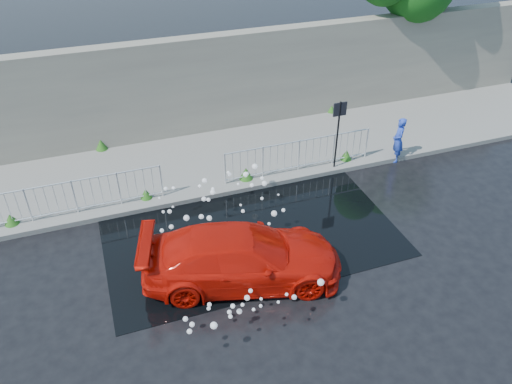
# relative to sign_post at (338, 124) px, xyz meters

# --- Properties ---
(ground) EXTENTS (90.00, 90.00, 0.00)m
(ground) POSITION_rel_sign_post_xyz_m (-4.20, -3.10, -1.72)
(ground) COLOR black
(ground) RESTS_ON ground
(pavement) EXTENTS (30.00, 4.00, 0.15)m
(pavement) POSITION_rel_sign_post_xyz_m (-4.20, 1.90, -1.65)
(pavement) COLOR slate
(pavement) RESTS_ON ground
(curb) EXTENTS (30.00, 0.25, 0.16)m
(curb) POSITION_rel_sign_post_xyz_m (-4.20, -0.10, -1.64)
(curb) COLOR slate
(curb) RESTS_ON ground
(retaining_wall) EXTENTS (30.00, 0.60, 3.50)m
(retaining_wall) POSITION_rel_sign_post_xyz_m (-4.20, 4.10, 0.18)
(retaining_wall) COLOR #6E675C
(retaining_wall) RESTS_ON pavement
(puddle) EXTENTS (8.00, 5.00, 0.01)m
(puddle) POSITION_rel_sign_post_xyz_m (-3.70, -2.10, -1.72)
(puddle) COLOR black
(puddle) RESTS_ON ground
(sign_post) EXTENTS (0.45, 0.06, 2.50)m
(sign_post) POSITION_rel_sign_post_xyz_m (0.00, 0.00, 0.00)
(sign_post) COLOR black
(sign_post) RESTS_ON ground
(railing_left) EXTENTS (5.05, 0.05, 1.10)m
(railing_left) POSITION_rel_sign_post_xyz_m (-8.20, 0.25, -0.99)
(railing_left) COLOR silver
(railing_left) RESTS_ON pavement
(railing_right) EXTENTS (5.05, 0.05, 1.10)m
(railing_right) POSITION_rel_sign_post_xyz_m (-1.20, 0.25, -0.99)
(railing_right) COLOR silver
(railing_right) RESTS_ON pavement
(weeds) EXTENTS (12.17, 3.93, 0.40)m
(weeds) POSITION_rel_sign_post_xyz_m (-4.33, 1.36, -1.40)
(weeds) COLOR #1A5617
(weeds) RESTS_ON pavement
(water_spray) EXTENTS (3.64, 5.64, 1.05)m
(water_spray) POSITION_rel_sign_post_xyz_m (-4.41, -2.65, -1.07)
(water_spray) COLOR white
(water_spray) RESTS_ON ground
(red_car) EXTENTS (5.23, 3.16, 1.42)m
(red_car) POSITION_rel_sign_post_xyz_m (-4.46, -3.78, -1.01)
(red_car) COLOR red
(red_car) RESTS_ON ground
(person) EXTENTS (0.57, 0.68, 1.59)m
(person) POSITION_rel_sign_post_xyz_m (2.30, -0.10, -0.93)
(person) COLOR #243FB7
(person) RESTS_ON ground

